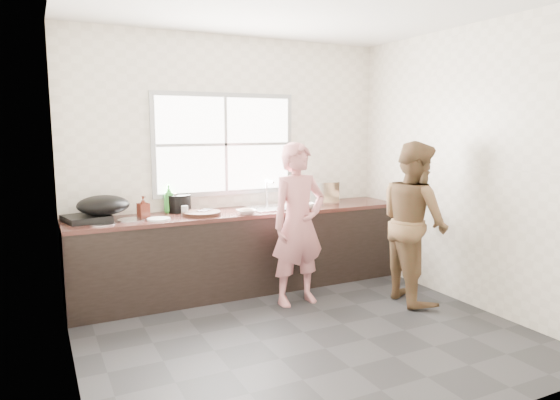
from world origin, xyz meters
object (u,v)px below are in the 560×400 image
person_side (414,222)px  bowl_held (307,205)px  dish_rack (321,193)px  wok (103,205)px  bowl_crabs (295,207)px  bowl_mince (246,212)px  black_pot (179,203)px  burner (86,218)px  bottle_brown_tall (143,208)px  pot_lid_right (131,220)px  bottle_brown_short (176,204)px  bottle_green (169,199)px  plate_food (159,219)px  woman (298,229)px  pot_lid_left (102,224)px  cutting_board (201,213)px  glass_jar (185,211)px

person_side → bowl_held: (-0.72, 0.91, 0.09)m
person_side → dish_rack: size_ratio=4.60×
wok → dish_rack: bearing=-0.8°
dish_rack → bowl_crabs: bearing=-145.3°
bowl_mince → black_pot: black_pot is taller
bowl_crabs → bowl_mince: bearing=180.0°
burner → dish_rack: size_ratio=1.08×
person_side → bottle_brown_tall: 2.67m
bowl_crabs → wok: (-1.90, 0.26, 0.12)m
dish_rack → pot_lid_right: (-2.12, -0.06, -0.12)m
bottle_brown_tall → burner: (-0.51, 0.07, -0.07)m
bottle_brown_short → burner: (-0.88, -0.12, -0.06)m
bowl_mince → bowl_crabs: size_ratio=0.96×
bottle_green → bottle_brown_tall: 0.37m
plate_food → dish_rack: (1.89, 0.16, 0.12)m
woman → person_side: bearing=-24.4°
bowl_crabs → bottle_brown_short: (-1.17, 0.42, 0.06)m
burner → wok: (0.15, -0.05, 0.12)m
bowl_held → bottle_brown_short: (-1.35, 0.36, 0.06)m
bottle_brown_tall → pot_lid_left: (-0.40, -0.15, -0.09)m
bowl_crabs → cutting_board: bearing=172.1°
pot_lid_left → dish_rack: bearing=3.5°
person_side → bottle_green: bearing=69.1°
black_pot → bowl_mince: bearing=-37.4°
bottle_green → glass_jar: 0.27m
person_side → dish_rack: (-0.44, 1.07, 0.19)m
bowl_held → pot_lid_left: bowl_held is taller
bottle_green → wok: bottle_green is taller
bowl_mince → bottle_brown_short: bearing=145.6°
bottle_brown_short → cutting_board: bearing=-56.9°
bottle_brown_short → glass_jar: 0.22m
woman → cutting_board: bearing=143.1°
woman → plate_food: bearing=156.4°
cutting_board → bottle_green: bottle_green is taller
plate_food → bottle_brown_tall: (-0.11, 0.16, 0.09)m
person_side → pot_lid_left: 2.98m
woman → cutting_board: woman is taller
glass_jar → pot_lid_right: 0.53m
bottle_green → glass_jar: size_ratio=3.01×
woman → bottle_green: (-1.05, 0.85, 0.26)m
cutting_board → bottle_green: 0.41m
cutting_board → wok: size_ratio=0.80×
person_side → burner: person_side is taller
black_pot → dish_rack: bearing=-7.7°
woman → bowl_held: size_ratio=6.71×
plate_food → bottle_green: size_ratio=0.75×
bowl_crabs → plate_food: bearing=177.3°
glass_jar → dish_rack: dish_rack is taller
burner → dish_rack: dish_rack is taller
cutting_board → pot_lid_left: 0.96m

